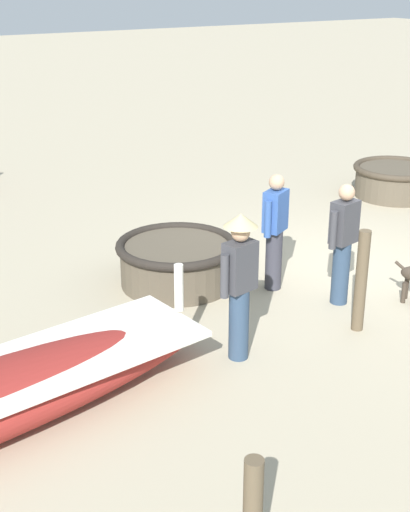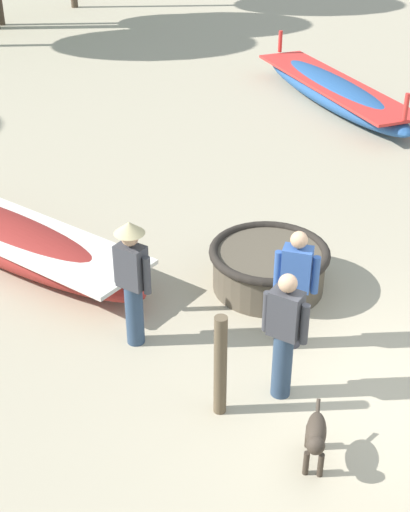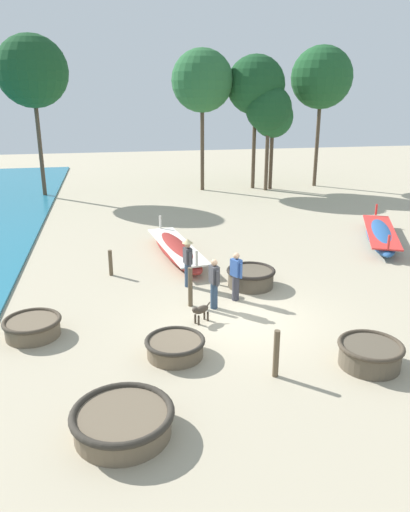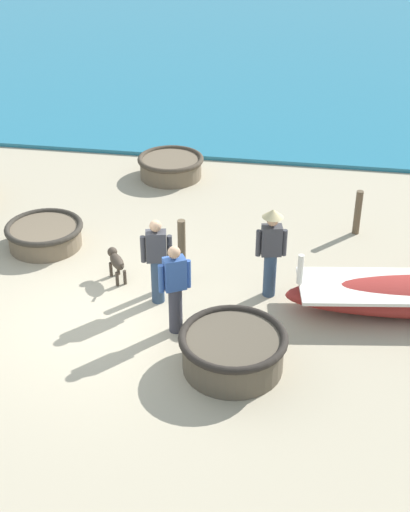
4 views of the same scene
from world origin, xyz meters
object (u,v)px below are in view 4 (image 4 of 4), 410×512
object	(u,v)px
mooring_post_mid_beach	(182,252)
fisherman_crouching	(271,247)
fisherman_standing_right	(157,259)
dog	(116,261)
coracle_front_right	(233,350)
coracle_tilted	(45,234)
coracle_front_left	(171,166)
fisherman_with_hat	(175,287)
mooring_post_shoreline	(358,212)

from	to	relation	value
mooring_post_mid_beach	fisherman_crouching	bearing A→B (deg)	84.07
fisherman_standing_right	mooring_post_mid_beach	distance (m)	0.77
fisherman_standing_right	dog	xyz separation A→B (m)	(-0.57, -0.89, -0.46)
coracle_front_right	fisherman_standing_right	distance (m)	2.23
coracle_tilted	coracle_front_left	size ratio (longest dim) A/B	0.98
coracle_tilted	fisherman_standing_right	distance (m)	3.07
coracle_front_right	coracle_tilted	bearing A→B (deg)	-126.92
coracle_tilted	dog	size ratio (longest dim) A/B	2.55
fisherman_crouching	dog	bearing A→B (deg)	-91.24
coracle_front_left	dog	size ratio (longest dim) A/B	2.61
coracle_tilted	dog	distance (m)	1.96
coracle_tilted	fisherman_with_hat	world-z (taller)	fisherman_with_hat
fisherman_crouching	fisherman_standing_right	size ratio (longest dim) A/B	1.06
coracle_front_left	fisherman_with_hat	bearing A→B (deg)	12.60
coracle_front_right	dog	xyz separation A→B (m)	(-2.14, -2.39, 0.04)
coracle_front_right	coracle_front_left	distance (m)	7.12
fisherman_with_hat	mooring_post_mid_beach	distance (m)	1.49
coracle_front_right	fisherman_with_hat	world-z (taller)	fisherman_with_hat
dog	mooring_post_mid_beach	size ratio (longest dim) A/B	0.48
coracle_front_right	coracle_front_left	bearing A→B (deg)	-160.65
dog	mooring_post_shoreline	size ratio (longest dim) A/B	0.63
fisherman_with_hat	fisherman_crouching	size ratio (longest dim) A/B	0.94
dog	mooring_post_shoreline	xyz separation A→B (m)	(-2.48, 4.30, 0.10)
fisherman_crouching	mooring_post_shoreline	xyz separation A→B (m)	(-2.54, 1.54, -0.49)
fisherman_standing_right	dog	bearing A→B (deg)	-122.75
coracle_tilted	mooring_post_mid_beach	distance (m)	3.04
coracle_front_right	fisherman_with_hat	bearing A→B (deg)	-127.05
coracle_front_right	coracle_front_left	xyz separation A→B (m)	(-6.72, -2.36, -0.06)
coracle_tilted	coracle_front_left	xyz separation A→B (m)	(-3.63, 1.75, 0.02)
coracle_tilted	fisherman_crouching	xyz separation A→B (m)	(1.01, 4.47, 0.70)
coracle_front_right	mooring_post_mid_beach	distance (m)	2.57
fisherman_standing_right	dog	distance (m)	1.16
coracle_front_left	fisherman_standing_right	bearing A→B (deg)	9.43
fisherman_standing_right	fisherman_with_hat	bearing A→B (deg)	30.92
coracle_front_left	fisherman_crouching	size ratio (longest dim) A/B	0.93
fisherman_crouching	dog	xyz separation A→B (m)	(-0.06, -2.76, -0.59)
mooring_post_shoreline	mooring_post_mid_beach	distance (m)	3.92
coracle_front_right	fisherman_with_hat	distance (m)	1.39
coracle_tilted	mooring_post_shoreline	size ratio (longest dim) A/B	1.62
coracle_tilted	dog	bearing A→B (deg)	61.09
fisherman_with_hat	mooring_post_mid_beach	world-z (taller)	fisherman_with_hat
coracle_front_left	mooring_post_shoreline	world-z (taller)	mooring_post_shoreline
fisherman_with_hat	dog	distance (m)	1.98
fisherman_crouching	dog	size ratio (longest dim) A/B	2.82
coracle_tilted	fisherman_crouching	size ratio (longest dim) A/B	0.91
coracle_tilted	mooring_post_shoreline	world-z (taller)	mooring_post_shoreline
fisherman_standing_right	coracle_front_right	bearing A→B (deg)	43.82
coracle_front_left	mooring_post_mid_beach	world-z (taller)	mooring_post_mid_beach
fisherman_with_hat	fisherman_standing_right	xyz separation A→B (m)	(-0.79, -0.47, 0.00)
coracle_front_left	mooring_post_shoreline	size ratio (longest dim) A/B	1.66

